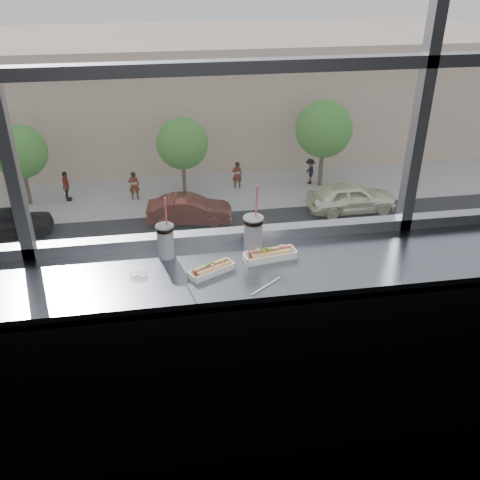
{
  "coord_description": "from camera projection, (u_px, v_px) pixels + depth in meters",
  "views": [
    {
      "loc": [
        -0.32,
        -0.98,
        2.48
      ],
      "look_at": [
        0.03,
        1.23,
        1.25
      ],
      "focal_mm": 40.0,
      "sensor_mm": 36.0,
      "label": 1
    }
  ],
  "objects": [
    {
      "name": "pedestrian_d",
      "position": [
        310.0,
        169.0,
        34.0
      ],
      "size": [
        0.66,
        0.89,
        1.99
      ],
      "primitive_type": "imported",
      "rotation": [
        0.0,
        0.0,
        4.71
      ],
      "color": "#66605B",
      "rests_on": "far_sidewalk"
    },
    {
      "name": "pedestrian_c",
      "position": [
        237.0,
        172.0,
        33.39
      ],
      "size": [
        0.92,
        0.69,
        2.07
      ],
      "primitive_type": "imported",
      "rotation": [
        0.0,
        0.0,
        3.14
      ],
      "color": "#66605B",
      "rests_on": "far_sidewalk"
    },
    {
      "name": "pedestrian_b",
      "position": [
        134.0,
        183.0,
        31.82
      ],
      "size": [
        0.95,
        0.71,
        2.13
      ],
      "primitive_type": "imported",
      "rotation": [
        0.0,
        0.0,
        3.14
      ],
      "color": "#66605B",
      "rests_on": "far_sidewalk"
    },
    {
      "name": "soda_cup_right",
      "position": [
        253.0,
        233.0,
        2.7
      ],
      "size": [
        0.1,
        0.1,
        0.38
      ],
      "color": "white",
      "rests_on": "counter"
    },
    {
      "name": "car_near_c",
      "position": [
        202.0,
        288.0,
        22.19
      ],
      "size": [
        2.65,
        5.78,
        1.89
      ],
      "primitive_type": "imported",
      "rotation": [
        0.0,
        0.0,
        1.52
      ],
      "color": "#A42613",
      "rests_on": "street_asphalt"
    },
    {
      "name": "counter_fascia",
      "position": [
        241.0,
        388.0,
        2.66
      ],
      "size": [
        6.0,
        0.04,
        1.04
      ],
      "primitive_type": "cube",
      "color": "gray",
      "rests_on": "ground"
    },
    {
      "name": "tree_right",
      "position": [
        324.0,
        129.0,
        32.48
      ],
      "size": [
        3.5,
        3.5,
        5.47
      ],
      "color": "#47382B",
      "rests_on": "far_sidewalk"
    },
    {
      "name": "loose_straw",
      "position": [
        266.0,
        286.0,
        2.47
      ],
      "size": [
        0.17,
        0.13,
        0.01
      ],
      "primitive_type": "cylinder",
      "rotation": [
        0.0,
        1.57,
        0.65
      ],
      "color": "white",
      "rests_on": "counter"
    },
    {
      "name": "hotdog_tray_left",
      "position": [
        212.0,
        269.0,
        2.56
      ],
      "size": [
        0.24,
        0.17,
        0.06
      ],
      "rotation": [
        0.0,
        0.0,
        0.48
      ],
      "color": "white",
      "rests_on": "counter"
    },
    {
      "name": "far_sidewalk",
      "position": [
        166.0,
        195.0,
        32.89
      ],
      "size": [
        80.0,
        6.0,
        0.04
      ],
      "primitive_type": "cube",
      "color": "gray",
      "rests_on": "plaza_ground"
    },
    {
      "name": "far_building",
      "position": [
        157.0,
        92.0,
        39.62
      ],
      "size": [
        50.0,
        14.0,
        8.0
      ],
      "primitive_type": "cube",
      "color": "tan",
      "rests_on": "plaza_ground"
    },
    {
      "name": "car_near_d",
      "position": [
        298.0,
        279.0,
        22.76
      ],
      "size": [
        2.54,
        5.85,
        1.93
      ],
      "primitive_type": "imported",
      "rotation": [
        0.0,
        0.0,
        1.59
      ],
      "color": "silver",
      "rests_on": "street_asphalt"
    },
    {
      "name": "plaza_ground",
      "position": [
        159.0,
        123.0,
        46.3
      ],
      "size": [
        120.0,
        120.0,
        0.0
      ],
      "primitive_type": "plane",
      "color": "gray",
      "rests_on": "ground"
    },
    {
      "name": "pedestrian_a",
      "position": [
        66.0,
        183.0,
        31.66
      ],
      "size": [
        0.73,
        0.97,
        2.19
      ],
      "primitive_type": "imported",
      "rotation": [
        0.0,
        0.0,
        1.57
      ],
      "color": "#66605B",
      "rests_on": "far_sidewalk"
    },
    {
      "name": "tree_center",
      "position": [
        182.0,
        144.0,
        31.49
      ],
      "size": [
        3.08,
        3.08,
        4.81
      ],
      "color": "#47382B",
      "rests_on": "far_sidewalk"
    },
    {
      "name": "wrapper",
      "position": [
        138.0,
        275.0,
        2.53
      ],
      "size": [
        0.1,
        0.07,
        0.02
      ],
      "primitive_type": "ellipsoid",
      "color": "silver",
      "rests_on": "counter"
    },
    {
      "name": "car_near_b",
      "position": [
        14.0,
        303.0,
        21.09
      ],
      "size": [
        2.73,
        6.47,
        2.15
      ],
      "primitive_type": "imported",
      "rotation": [
        0.0,
        0.0,
        1.56
      ],
      "color": "black",
      "rests_on": "street_asphalt"
    },
    {
      "name": "counter",
      "position": [
        233.0,
        272.0,
        2.63
      ],
      "size": [
        6.0,
        0.55,
        0.06
      ],
      "primitive_type": "cube",
      "color": "gray",
      "rests_on": "ground"
    },
    {
      "name": "hotdog_tray_right",
      "position": [
        270.0,
        254.0,
        2.68
      ],
      "size": [
        0.28,
        0.13,
        0.07
      ],
      "rotation": [
        0.0,
        0.0,
        0.15
      ],
      "color": "white",
      "rests_on": "counter"
    },
    {
      "name": "car_far_c",
      "position": [
        352.0,
        193.0,
        30.32
      ],
      "size": [
        2.92,
        6.9,
        2.29
      ],
      "primitive_type": "imported",
      "rotation": [
        0.0,
        0.0,
        1.58
      ],
      "color": "#F4FBCF",
      "rests_on": "street_asphalt"
    },
    {
      "name": "tree_left",
      "position": [
        20.0,
        152.0,
        30.21
      ],
      "size": [
        3.08,
        3.08,
        4.81
      ],
      "color": "#47382B",
      "rests_on": "far_sidewalk"
    },
    {
      "name": "wall_back_lower",
      "position": [
        227.0,
        323.0,
        3.12
      ],
      "size": [
        6.0,
        0.0,
        6.0
      ],
      "primitive_type": "plane",
      "rotation": [
        1.57,
        0.0,
        0.0
      ],
      "color": "black",
      "rests_on": "ground"
    },
    {
      "name": "car_far_a",
      "position": [
        6.0,
        218.0,
        27.75
      ],
      "size": [
        3.32,
        6.48,
        2.07
      ],
      "primitive_type": "imported",
      "rotation": [
        0.0,
        0.0,
        1.69
      ],
      "color": "black",
      "rests_on": "street_asphalt"
    },
    {
      "name": "car_far_b",
      "position": [
        189.0,
        206.0,
        29.09
      ],
      "size": [
        3.21,
        6.34,
        2.03
      ],
      "primitive_type": "imported",
      "rotation": [
        0.0,
        0.0,
        1.46
      ],
      "color": "maroon",
      "rests_on": "street_asphalt"
    },
    {
      "name": "soda_cup_left",
      "position": [
        165.0,
        239.0,
        2.66
      ],
      "size": [
        0.09,
        0.09,
        0.34
      ],
      "color": "white",
      "rests_on": "counter"
    },
    {
      "name": "street_asphalt",
      "position": [
        173.0,
        261.0,
        25.97
      ],
      "size": [
        80.0,
        10.0,
        0.06
      ],
      "primitive_type": "cube",
      "color": "black",
      "rests_on": "plaza_ground"
    }
  ]
}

